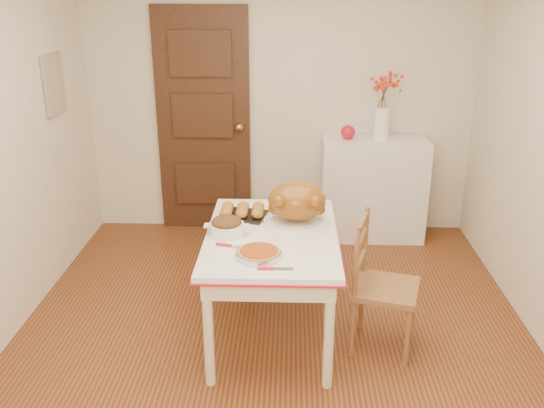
{
  "coord_description": "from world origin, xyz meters",
  "views": [
    {
      "loc": [
        0.11,
        -3.27,
        2.25
      ],
      "look_at": [
        -0.01,
        0.17,
        0.92
      ],
      "focal_mm": 38.58,
      "sensor_mm": 36.0,
      "label": 1
    }
  ],
  "objects_px": {
    "sideboard": "(373,189)",
    "pumpkin_pie": "(259,253)",
    "kitchen_table": "(272,285)",
    "turkey_platter": "(297,204)",
    "chair_oak": "(386,285)"
  },
  "relations": [
    {
      "from": "chair_oak",
      "to": "pumpkin_pie",
      "type": "distance_m",
      "value": 0.88
    },
    {
      "from": "turkey_platter",
      "to": "pumpkin_pie",
      "type": "relative_size",
      "value": 1.67
    },
    {
      "from": "chair_oak",
      "to": "turkey_platter",
      "type": "relative_size",
      "value": 2.05
    },
    {
      "from": "turkey_platter",
      "to": "sideboard",
      "type": "bearing_deg",
      "value": 46.54
    },
    {
      "from": "sideboard",
      "to": "kitchen_table",
      "type": "distance_m",
      "value": 1.87
    },
    {
      "from": "kitchen_table",
      "to": "sideboard",
      "type": "bearing_deg",
      "value": 62.4
    },
    {
      "from": "sideboard",
      "to": "pumpkin_pie",
      "type": "relative_size",
      "value": 3.54
    },
    {
      "from": "kitchen_table",
      "to": "pumpkin_pie",
      "type": "height_order",
      "value": "pumpkin_pie"
    },
    {
      "from": "kitchen_table",
      "to": "pumpkin_pie",
      "type": "bearing_deg",
      "value": -100.62
    },
    {
      "from": "turkey_platter",
      "to": "chair_oak",
      "type": "bearing_deg",
      "value": -45.52
    },
    {
      "from": "sideboard",
      "to": "pumpkin_pie",
      "type": "xyz_separation_m",
      "value": [
        -0.93,
        -2.0,
        0.31
      ]
    },
    {
      "from": "chair_oak",
      "to": "turkey_platter",
      "type": "height_order",
      "value": "turkey_platter"
    },
    {
      "from": "kitchen_table",
      "to": "turkey_platter",
      "type": "relative_size",
      "value": 2.84
    },
    {
      "from": "kitchen_table",
      "to": "pumpkin_pie",
      "type": "distance_m",
      "value": 0.53
    },
    {
      "from": "kitchen_table",
      "to": "chair_oak",
      "type": "xyz_separation_m",
      "value": [
        0.72,
        -0.12,
        0.08
      ]
    }
  ]
}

